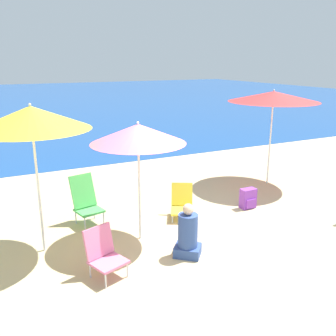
{
  "coord_description": "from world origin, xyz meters",
  "views": [
    {
      "loc": [
        -3.18,
        -4.4,
        2.94
      ],
      "look_at": [
        -0.23,
        1.56,
        1.0
      ],
      "focal_mm": 40.0,
      "sensor_mm": 36.0,
      "label": 1
    }
  ],
  "objects_px": {
    "beach_umbrella_red": "(274,97)",
    "beach_umbrella_pink": "(138,134)",
    "person_seated_near": "(188,235)",
    "beach_chair_green": "(86,200)",
    "beach_chair_yellow": "(182,203)",
    "beach_umbrella_yellow": "(31,118)",
    "backpack_purple": "(248,199)",
    "beach_chair_pink": "(104,252)"
  },
  "relations": [
    {
      "from": "beach_chair_yellow",
      "to": "backpack_purple",
      "type": "height_order",
      "value": "beach_chair_yellow"
    },
    {
      "from": "beach_umbrella_pink",
      "to": "beach_chair_pink",
      "type": "distance_m",
      "value": 1.89
    },
    {
      "from": "beach_umbrella_red",
      "to": "beach_chair_green",
      "type": "distance_m",
      "value": 4.88
    },
    {
      "from": "beach_chair_green",
      "to": "beach_chair_yellow",
      "type": "height_order",
      "value": "beach_chair_green"
    },
    {
      "from": "beach_chair_pink",
      "to": "backpack_purple",
      "type": "distance_m",
      "value": 3.55
    },
    {
      "from": "beach_chair_green",
      "to": "backpack_purple",
      "type": "relative_size",
      "value": 2.18
    },
    {
      "from": "beach_umbrella_red",
      "to": "beach_chair_green",
      "type": "xyz_separation_m",
      "value": [
        -4.58,
        -0.32,
        -1.65
      ]
    },
    {
      "from": "beach_umbrella_yellow",
      "to": "person_seated_near",
      "type": "height_order",
      "value": "beach_umbrella_yellow"
    },
    {
      "from": "beach_umbrella_red",
      "to": "beach_umbrella_pink",
      "type": "relative_size",
      "value": 1.13
    },
    {
      "from": "beach_chair_yellow",
      "to": "backpack_purple",
      "type": "bearing_deg",
      "value": 19.33
    },
    {
      "from": "beach_umbrella_pink",
      "to": "backpack_purple",
      "type": "distance_m",
      "value": 2.98
    },
    {
      "from": "beach_umbrella_pink",
      "to": "beach_chair_green",
      "type": "height_order",
      "value": "beach_umbrella_pink"
    },
    {
      "from": "beach_umbrella_yellow",
      "to": "beach_chair_yellow",
      "type": "xyz_separation_m",
      "value": [
        2.61,
        0.22,
        -1.85
      ]
    },
    {
      "from": "beach_umbrella_yellow",
      "to": "backpack_purple",
      "type": "bearing_deg",
      "value": -0.09
    },
    {
      "from": "person_seated_near",
      "to": "beach_chair_green",
      "type": "bearing_deg",
      "value": 69.84
    },
    {
      "from": "beach_umbrella_red",
      "to": "person_seated_near",
      "type": "bearing_deg",
      "value": -147.44
    },
    {
      "from": "beach_chair_green",
      "to": "person_seated_near",
      "type": "height_order",
      "value": "beach_chair_green"
    },
    {
      "from": "beach_umbrella_red",
      "to": "person_seated_near",
      "type": "xyz_separation_m",
      "value": [
        -3.5,
        -2.23,
        -1.76
      ]
    },
    {
      "from": "beach_umbrella_yellow",
      "to": "beach_umbrella_pink",
      "type": "bearing_deg",
      "value": -10.35
    },
    {
      "from": "beach_umbrella_yellow",
      "to": "beach_chair_pink",
      "type": "xyz_separation_m",
      "value": [
        0.66,
        -1.1,
        -1.77
      ]
    },
    {
      "from": "beach_umbrella_red",
      "to": "person_seated_near",
      "type": "distance_m",
      "value": 4.5
    },
    {
      "from": "beach_chair_yellow",
      "to": "backpack_purple",
      "type": "relative_size",
      "value": 1.72
    },
    {
      "from": "beach_umbrella_pink",
      "to": "beach_chair_green",
      "type": "distance_m",
      "value": 1.83
    },
    {
      "from": "beach_umbrella_pink",
      "to": "backpack_purple",
      "type": "relative_size",
      "value": 4.87
    },
    {
      "from": "beach_chair_green",
      "to": "beach_chair_yellow",
      "type": "relative_size",
      "value": 1.27
    },
    {
      "from": "person_seated_near",
      "to": "backpack_purple",
      "type": "height_order",
      "value": "person_seated_near"
    },
    {
      "from": "beach_chair_green",
      "to": "beach_chair_pink",
      "type": "bearing_deg",
      "value": -109.53
    },
    {
      "from": "beach_umbrella_pink",
      "to": "person_seated_near",
      "type": "bearing_deg",
      "value": -63.42
    },
    {
      "from": "beach_chair_green",
      "to": "beach_chair_yellow",
      "type": "distance_m",
      "value": 1.82
    },
    {
      "from": "beach_umbrella_pink",
      "to": "beach_chair_pink",
      "type": "bearing_deg",
      "value": -137.08
    },
    {
      "from": "beach_umbrella_pink",
      "to": "beach_umbrella_yellow",
      "type": "bearing_deg",
      "value": 169.65
    },
    {
      "from": "beach_umbrella_red",
      "to": "backpack_purple",
      "type": "height_order",
      "value": "beach_umbrella_red"
    },
    {
      "from": "beach_umbrella_yellow",
      "to": "beach_chair_yellow",
      "type": "bearing_deg",
      "value": 4.9
    },
    {
      "from": "beach_umbrella_red",
      "to": "beach_chair_yellow",
      "type": "height_order",
      "value": "beach_umbrella_red"
    },
    {
      "from": "beach_umbrella_red",
      "to": "beach_chair_pink",
      "type": "xyz_separation_m",
      "value": [
        -4.81,
        -2.18,
        -1.76
      ]
    },
    {
      "from": "beach_chair_green",
      "to": "beach_chair_yellow",
      "type": "xyz_separation_m",
      "value": [
        1.73,
        -0.54,
        -0.18
      ]
    },
    {
      "from": "beach_umbrella_red",
      "to": "beach_umbrella_yellow",
      "type": "xyz_separation_m",
      "value": [
        -5.47,
        -1.08,
        0.02
      ]
    },
    {
      "from": "beach_umbrella_red",
      "to": "beach_umbrella_yellow",
      "type": "distance_m",
      "value": 5.58
    },
    {
      "from": "beach_umbrella_pink",
      "to": "beach_chair_green",
      "type": "relative_size",
      "value": 2.24
    },
    {
      "from": "beach_chair_yellow",
      "to": "person_seated_near",
      "type": "relative_size",
      "value": 0.82
    },
    {
      "from": "beach_umbrella_red",
      "to": "beach_umbrella_pink",
      "type": "xyz_separation_m",
      "value": [
        -3.93,
        -1.36,
        -0.3
      ]
    },
    {
      "from": "beach_umbrella_red",
      "to": "beach_chair_pink",
      "type": "distance_m",
      "value": 5.57
    }
  ]
}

